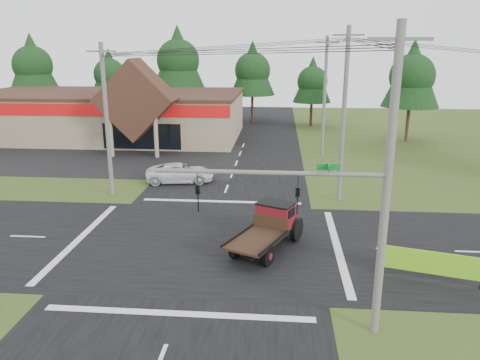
# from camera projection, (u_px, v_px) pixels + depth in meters

# --- Properties ---
(ground) EXTENTS (120.00, 120.00, 0.00)m
(ground) POSITION_uv_depth(u_px,v_px,m) (206.00, 243.00, 25.16)
(ground) COLOR #384E1B
(ground) RESTS_ON ground
(road_ns) EXTENTS (12.00, 120.00, 0.02)m
(road_ns) POSITION_uv_depth(u_px,v_px,m) (206.00, 243.00, 25.16)
(road_ns) COLOR black
(road_ns) RESTS_ON ground
(road_ew) EXTENTS (120.00, 12.00, 0.02)m
(road_ew) POSITION_uv_depth(u_px,v_px,m) (206.00, 243.00, 25.16)
(road_ew) COLOR black
(road_ew) RESTS_ON ground
(parking_apron) EXTENTS (28.00, 14.00, 0.02)m
(parking_apron) POSITION_uv_depth(u_px,v_px,m) (91.00, 158.00, 44.51)
(parking_apron) COLOR black
(parking_apron) RESTS_ON ground
(cvs_building) EXTENTS (30.40, 18.20, 9.19)m
(cvs_building) POSITION_uv_depth(u_px,v_px,m) (110.00, 114.00, 54.02)
(cvs_building) COLOR gray
(cvs_building) RESTS_ON ground
(traffic_signal_mast) EXTENTS (8.12, 0.24, 7.00)m
(traffic_signal_mast) POSITION_uv_depth(u_px,v_px,m) (335.00, 218.00, 16.29)
(traffic_signal_mast) COLOR #595651
(traffic_signal_mast) RESTS_ON ground
(utility_pole_nr) EXTENTS (2.00, 0.30, 11.00)m
(utility_pole_nr) POSITION_uv_depth(u_px,v_px,m) (387.00, 186.00, 15.82)
(utility_pole_nr) COLOR #595651
(utility_pole_nr) RESTS_ON ground
(utility_pole_nw) EXTENTS (2.00, 0.30, 10.50)m
(utility_pole_nw) POSITION_uv_depth(u_px,v_px,m) (107.00, 120.00, 32.01)
(utility_pole_nw) COLOR #595651
(utility_pole_nw) RESTS_ON ground
(utility_pole_ne) EXTENTS (2.00, 0.30, 11.50)m
(utility_pole_ne) POSITION_uv_depth(u_px,v_px,m) (344.00, 115.00, 30.57)
(utility_pole_ne) COLOR #595651
(utility_pole_ne) RESTS_ON ground
(utility_pole_n) EXTENTS (2.00, 0.30, 11.20)m
(utility_pole_n) POSITION_uv_depth(u_px,v_px,m) (325.00, 96.00, 44.03)
(utility_pole_n) COLOR #595651
(utility_pole_n) RESTS_ON ground
(tree_row_a) EXTENTS (6.72, 6.72, 12.12)m
(tree_row_a) POSITION_uv_depth(u_px,v_px,m) (32.00, 63.00, 63.74)
(tree_row_a) COLOR #332316
(tree_row_a) RESTS_ON ground
(tree_row_b) EXTENTS (5.60, 5.60, 10.10)m
(tree_row_b) POSITION_uv_depth(u_px,v_px,m) (110.00, 73.00, 65.21)
(tree_row_b) COLOR #332316
(tree_row_b) RESTS_ON ground
(tree_row_c) EXTENTS (7.28, 7.28, 13.13)m
(tree_row_c) POSITION_uv_depth(u_px,v_px,m) (178.00, 58.00, 62.89)
(tree_row_c) COLOR #332316
(tree_row_c) RESTS_ON ground
(tree_row_d) EXTENTS (6.16, 6.16, 11.11)m
(tree_row_d) POSITION_uv_depth(u_px,v_px,m) (253.00, 69.00, 63.40)
(tree_row_d) COLOR #332316
(tree_row_d) RESTS_ON ground
(tree_row_e) EXTENTS (5.04, 5.04, 9.09)m
(tree_row_e) POSITION_uv_depth(u_px,v_px,m) (312.00, 80.00, 61.20)
(tree_row_e) COLOR #332316
(tree_row_e) RESTS_ON ground
(tree_side_ne) EXTENTS (6.16, 6.16, 11.11)m
(tree_side_ne) POSITION_uv_depth(u_px,v_px,m) (412.00, 74.00, 50.44)
(tree_side_ne) COLOR #332316
(tree_side_ne) RESTS_ON ground
(antique_flatbed_truck) EXTENTS (4.19, 5.89, 2.30)m
(antique_flatbed_truck) POSITION_uv_depth(u_px,v_px,m) (266.00, 229.00, 24.00)
(antique_flatbed_truck) COLOR #5B0D17
(antique_flatbed_truck) RESTS_ON ground
(roadside_banner) EXTENTS (4.32, 1.31, 1.52)m
(roadside_banner) POSITION_uv_depth(u_px,v_px,m) (429.00, 266.00, 20.87)
(roadside_banner) COLOR #72C219
(roadside_banner) RESTS_ON ground
(white_pickup) EXTENTS (5.55, 3.26, 1.45)m
(white_pickup) POSITION_uv_depth(u_px,v_px,m) (180.00, 173.00, 36.44)
(white_pickup) COLOR silver
(white_pickup) RESTS_ON ground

